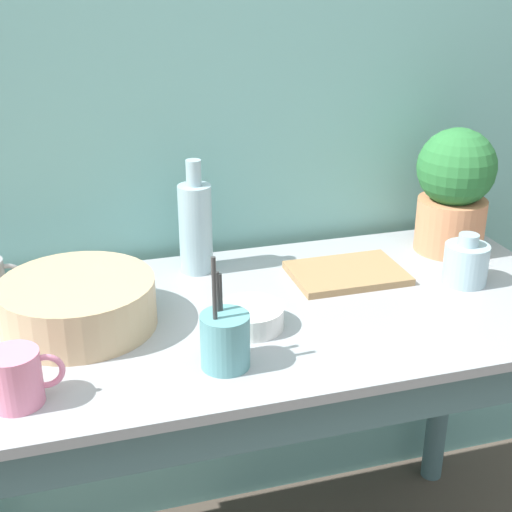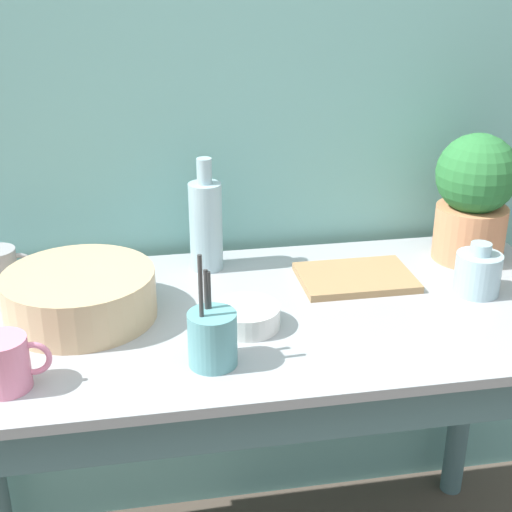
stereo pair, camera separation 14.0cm
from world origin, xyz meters
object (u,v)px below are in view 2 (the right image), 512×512
bowl_wash_large (80,295)px  utensil_cup (212,338)px  bottle_short (478,272)px  tray_board (356,278)px  potted_plant (474,195)px  mug_pink (5,363)px  bowl_small_enamel_white (246,317)px  bottle_tall (206,224)px

bowl_wash_large → utensil_cup: size_ratio=1.40×
bottle_short → tray_board: bearing=156.7°
potted_plant → mug_pink: 1.07m
bottle_short → bowl_wash_large: bearing=177.5°
bottle_short → bowl_small_enamel_white: (-0.50, -0.06, -0.03)m
potted_plant → bowl_small_enamel_white: bearing=-157.3°
utensil_cup → tray_board: bearing=38.9°
utensil_cup → potted_plant: bearing=29.0°
tray_board → bottle_short: bearing=-23.3°
potted_plant → bottle_short: 0.22m
potted_plant → bottle_short: (-0.06, -0.18, -0.11)m
bottle_tall → bottle_short: 0.60m
potted_plant → bottle_short: potted_plant is taller
bowl_wash_large → mug_pink: bearing=-115.1°
tray_board → mug_pink: bearing=-156.8°
utensil_cup → tray_board: 0.45m
potted_plant → bowl_wash_large: size_ratio=1.00×
bowl_small_enamel_white → tray_board: size_ratio=0.53×
bottle_tall → utensil_cup: size_ratio=1.22×
bowl_wash_large → bottle_tall: 0.34m
mug_pink → utensil_cup: 0.35m
bowl_small_enamel_white → tray_board: bowl_small_enamel_white is taller
bowl_small_enamel_white → utensil_cup: bearing=-123.4°
potted_plant → tray_board: bearing=-165.6°
bowl_small_enamel_white → utensil_cup: (-0.08, -0.12, 0.03)m
bottle_tall → tray_board: size_ratio=1.05×
bowl_small_enamel_white → tray_board: (0.27, 0.16, -0.01)m
bottle_tall → bottle_short: (0.55, -0.23, -0.06)m
utensil_cup → tray_board: size_ratio=0.86×
tray_board → bowl_small_enamel_white: bearing=-149.2°
mug_pink → potted_plant: bearing=20.7°
bowl_wash_large → tray_board: size_ratio=1.20×
bowl_wash_large → bottle_short: bottle_short is taller
potted_plant → bottle_tall: potted_plant is taller
potted_plant → bowl_wash_large: potted_plant is taller
bowl_wash_large → tray_board: bearing=6.4°
bowl_wash_large → utensil_cup: utensil_cup is taller
tray_board → potted_plant: bearing=14.4°
bowl_wash_large → potted_plant: bearing=9.1°
mug_pink → bottle_short: bearing=12.0°
bottle_tall → bowl_small_enamel_white: size_ratio=1.99×
bowl_small_enamel_white → utensil_cup: 0.15m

